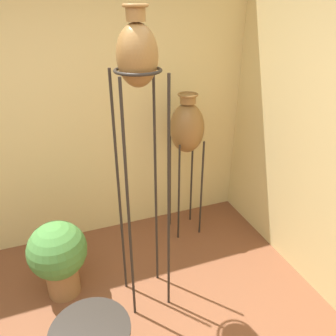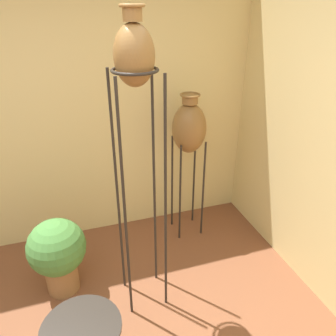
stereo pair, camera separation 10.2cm
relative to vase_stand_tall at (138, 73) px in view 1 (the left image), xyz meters
The scene contains 4 objects.
wall_back 1.35m from the vase_stand_tall, 120.23° to the left, with size 8.03×0.06×2.70m.
vase_stand_tall is the anchor object (origin of this frame).
vase_stand_medium 1.21m from the vase_stand_tall, 48.11° to the left, with size 0.33×0.33×1.50m.
potted_plant 1.62m from the vase_stand_tall, 156.74° to the left, with size 0.47×0.47×0.69m.
Camera 1 is at (0.10, -0.98, 2.23)m, focal length 35.00 mm.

